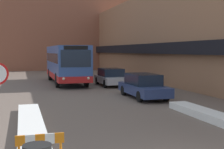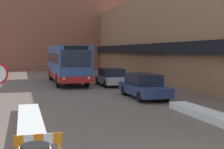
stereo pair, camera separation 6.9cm
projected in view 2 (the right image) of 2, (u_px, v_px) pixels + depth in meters
building_row_right at (160, 38)px, 32.44m from camera, size 5.50×60.00×8.40m
building_backdrop_far at (47, 5)px, 48.13m from camera, size 26.00×8.00×19.84m
snow_bank_left at (32, 139)px, 9.60m from camera, size 0.90×11.29×0.28m
city_bus at (67, 63)px, 27.46m from camera, size 2.56×10.25×3.26m
parked_car_front at (144, 86)px, 18.87m from camera, size 1.81×4.56×1.46m
parked_car_middle at (112, 77)px, 25.58m from camera, size 1.93×4.26×1.41m
construction_barricade at (39, 146)px, 7.15m from camera, size 1.10×0.06×0.94m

